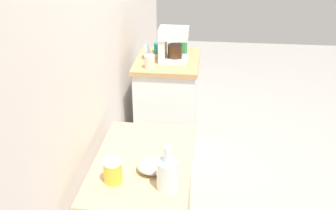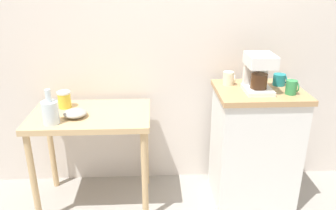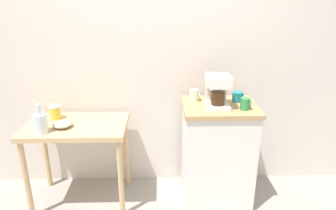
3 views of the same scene
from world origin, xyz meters
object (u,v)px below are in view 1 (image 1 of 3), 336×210
object	(u,v)px
canister_enamel	(113,171)
mug_tall_green	(183,47)
glass_carafe_vase	(168,174)
mug_small_cream	(150,62)
bowl_stoneware	(152,166)
mug_dark_teal	(159,47)
table_clock	(148,52)
coffee_maker	(171,43)

from	to	relation	value
canister_enamel	mug_tall_green	distance (m)	1.58
glass_carafe_vase	mug_small_cream	xyz separation A→B (m)	(1.21, 0.27, 0.12)
bowl_stoneware	mug_dark_teal	xyz separation A→B (m)	(1.44, 0.15, 0.17)
mug_tall_green	table_clock	distance (m)	0.31
bowl_stoneware	table_clock	size ratio (longest dim) A/B	1.38
canister_enamel	bowl_stoneware	bearing A→B (deg)	-58.29
canister_enamel	mug_dark_teal	bearing A→B (deg)	-1.15
bowl_stoneware	mug_small_cream	distance (m)	1.10
bowl_stoneware	coffee_maker	xyz separation A→B (m)	(1.24, 0.03, 0.27)
canister_enamel	coffee_maker	distance (m)	1.38
mug_tall_green	mug_small_cream	bearing A→B (deg)	150.23
glass_carafe_vase	mug_dark_teal	distance (m)	1.59
mug_tall_green	table_clock	bearing A→B (deg)	122.37
glass_carafe_vase	mug_small_cream	world-z (taller)	mug_small_cream
canister_enamel	table_clock	bearing A→B (deg)	1.64
mug_dark_teal	table_clock	distance (m)	0.17
coffee_maker	mug_dark_teal	bearing A→B (deg)	30.19
glass_carafe_vase	bowl_stoneware	bearing A→B (deg)	35.42
glass_carafe_vase	canister_enamel	xyz separation A→B (m)	(0.02, 0.27, -0.02)
bowl_stoneware	mug_small_cream	bearing A→B (deg)	9.14
canister_enamel	mug_dark_teal	world-z (taller)	mug_dark_teal
coffee_maker	canister_enamel	bearing A→B (deg)	173.84
table_clock	coffee_maker	bearing A→B (deg)	-103.56
mug_dark_teal	coffee_maker	bearing A→B (deg)	-149.81
mug_small_cream	table_clock	world-z (taller)	table_clock
bowl_stoneware	mug_dark_teal	bearing A→B (deg)	5.88
glass_carafe_vase	table_clock	xyz separation A→B (m)	(1.42, 0.31, 0.13)
canister_enamel	coffee_maker	world-z (taller)	coffee_maker
bowl_stoneware	glass_carafe_vase	distance (m)	0.17
mug_small_cream	mug_tall_green	bearing A→B (deg)	-29.77
glass_carafe_vase	coffee_maker	distance (m)	1.40
glass_carafe_vase	table_clock	size ratio (longest dim) A/B	2.02
bowl_stoneware	canister_enamel	bearing A→B (deg)	121.71
bowl_stoneware	glass_carafe_vase	xyz separation A→B (m)	(-0.13, -0.09, 0.05)
table_clock	mug_tall_green	bearing A→B (deg)	-57.63
mug_dark_teal	table_clock	xyz separation A→B (m)	(-0.15, 0.07, 0.01)
canister_enamel	mug_small_cream	distance (m)	1.19
bowl_stoneware	table_clock	xyz separation A→B (m)	(1.28, 0.22, 0.18)
glass_carafe_vase	coffee_maker	world-z (taller)	coffee_maker
mug_tall_green	table_clock	xyz separation A→B (m)	(-0.17, 0.26, 0.00)
mug_small_cream	table_clock	size ratio (longest dim) A/B	0.84
mug_tall_green	bowl_stoneware	bearing A→B (deg)	178.31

